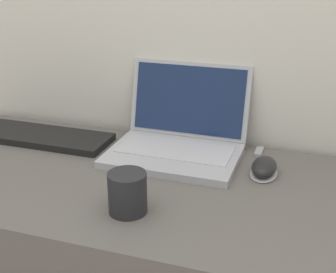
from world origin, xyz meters
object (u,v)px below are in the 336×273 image
object	(u,v)px
external_keyboard	(41,136)
computer_mouse	(264,168)
laptop	(179,136)
drink_cup	(127,192)
usb_stick	(259,151)

from	to	relation	value
external_keyboard	computer_mouse	bearing A→B (deg)	-1.81
laptop	drink_cup	distance (m)	0.34
laptop	computer_mouse	xyz separation A→B (m)	(0.25, -0.06, -0.03)
computer_mouse	external_keyboard	bearing A→B (deg)	178.19
computer_mouse	drink_cup	bearing A→B (deg)	-132.55
drink_cup	computer_mouse	bearing A→B (deg)	47.45
laptop	usb_stick	world-z (taller)	laptop
computer_mouse	usb_stick	world-z (taller)	computer_mouse
computer_mouse	external_keyboard	distance (m)	0.67
usb_stick	computer_mouse	bearing A→B (deg)	-76.72
laptop	external_keyboard	size ratio (longest dim) A/B	0.82
laptop	computer_mouse	distance (m)	0.26
usb_stick	drink_cup	bearing A→B (deg)	-118.74
usb_stick	external_keyboard	bearing A→B (deg)	-170.19
laptop	drink_cup	xyz separation A→B (m)	(-0.01, -0.34, -0.00)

